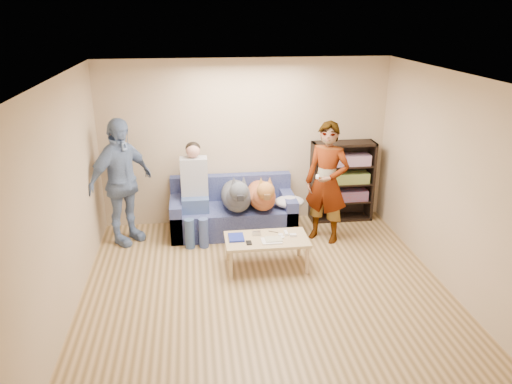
{
  "coord_description": "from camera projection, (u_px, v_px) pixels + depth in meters",
  "views": [
    {
      "loc": [
        -0.82,
        -5.07,
        3.28
      ],
      "look_at": [
        0.0,
        1.2,
        0.95
      ],
      "focal_mm": 35.0,
      "sensor_mm": 36.0,
      "label": 1
    }
  ],
  "objects": [
    {
      "name": "headphone_cup_a",
      "position": [
        282.0,
        237.0,
        6.6
      ],
      "size": [
        0.07,
        0.07,
        0.02
      ],
      "primitive_type": "cylinder",
      "color": "white",
      "rests_on": "coffee_table"
    },
    {
      "name": "controller_a",
      "position": [
        286.0,
        233.0,
        6.72
      ],
      "size": [
        0.04,
        0.13,
        0.03
      ],
      "primitive_type": "cube",
      "color": "white",
      "rests_on": "coffee_table"
    },
    {
      "name": "pen_black",
      "position": [
        273.0,
        232.0,
        6.78
      ],
      "size": [
        0.13,
        0.08,
        0.01
      ],
      "primitive_type": "cylinder",
      "rotation": [
        0.0,
        1.57,
        -0.52
      ],
      "color": "black",
      "rests_on": "coffee_table"
    },
    {
      "name": "sofa",
      "position": [
        233.0,
        213.0,
        7.77
      ],
      "size": [
        1.9,
        0.85,
        0.82
      ],
      "color": "#515B93",
      "rests_on": "ground"
    },
    {
      "name": "bookshelf",
      "position": [
        342.0,
        180.0,
        8.07
      ],
      "size": [
        1.0,
        0.34,
        1.3
      ],
      "color": "black",
      "rests_on": "ground"
    },
    {
      "name": "wall_back",
      "position": [
        245.0,
        143.0,
        7.82
      ],
      "size": [
        4.5,
        0.0,
        4.5
      ],
      "primitive_type": "plane",
      "rotation": [
        1.57,
        0.0,
        0.0
      ],
      "color": "tan",
      "rests_on": "ground"
    },
    {
      "name": "headphone_cup_b",
      "position": [
        281.0,
        235.0,
        6.68
      ],
      "size": [
        0.07,
        0.07,
        0.02
      ],
      "primitive_type": "cylinder",
      "color": "silver",
      "rests_on": "coffee_table"
    },
    {
      "name": "papers",
      "position": [
        272.0,
        241.0,
        6.51
      ],
      "size": [
        0.26,
        0.2,
        0.02
      ],
      "primitive_type": "cube",
      "color": "silver",
      "rests_on": "coffee_table"
    },
    {
      "name": "controller_b",
      "position": [
        293.0,
        235.0,
        6.66
      ],
      "size": [
        0.09,
        0.06,
        0.03
      ],
      "primitive_type": "cube",
      "color": "silver",
      "rests_on": "coffee_table"
    },
    {
      "name": "wall_front",
      "position": [
        331.0,
        340.0,
        3.17
      ],
      "size": [
        4.5,
        0.0,
        4.5
      ],
      "primitive_type": "plane",
      "rotation": [
        -1.57,
        0.0,
        0.0
      ],
      "color": "tan",
      "rests_on": "ground"
    },
    {
      "name": "dog_gray",
      "position": [
        237.0,
        195.0,
        7.43
      ],
      "size": [
        0.46,
        1.27,
        0.66
      ],
      "color": "#494D53",
      "rests_on": "sofa"
    },
    {
      "name": "ceiling",
      "position": [
        271.0,
        80.0,
        5.05
      ],
      "size": [
        5.0,
        5.0,
        0.0
      ],
      "primitive_type": "plane",
      "rotation": [
        3.14,
        0.0,
        0.0
      ],
      "color": "white",
      "rests_on": "ground"
    },
    {
      "name": "magazine",
      "position": [
        274.0,
        239.0,
        6.53
      ],
      "size": [
        0.22,
        0.17,
        0.01
      ],
      "primitive_type": "cube",
      "color": "#AFAD8C",
      "rests_on": "coffee_table"
    },
    {
      "name": "held_controller",
      "position": [
        317.0,
        177.0,
        6.98
      ],
      "size": [
        0.07,
        0.13,
        0.03
      ],
      "primitive_type": "cube",
      "rotation": [
        0.0,
        0.0,
        -0.29
      ],
      "color": "white",
      "rests_on": "person_standing_right"
    },
    {
      "name": "wallet",
      "position": [
        249.0,
        243.0,
        6.46
      ],
      "size": [
        0.07,
        0.12,
        0.02
      ],
      "primitive_type": "cube",
      "color": "black",
      "rests_on": "coffee_table"
    },
    {
      "name": "person_standing_right",
      "position": [
        327.0,
        183.0,
        7.25
      ],
      "size": [
        0.78,
        0.74,
        1.8
      ],
      "primitive_type": "imported",
      "rotation": [
        0.0,
        0.0,
        -0.64
      ],
      "color": "gray",
      "rests_on": "ground"
    },
    {
      "name": "person_seated",
      "position": [
        195.0,
        188.0,
        7.41
      ],
      "size": [
        0.4,
        0.73,
        1.47
      ],
      "color": "#3F4C8A",
      "rests_on": "sofa"
    },
    {
      "name": "pen_orange",
      "position": [
        267.0,
        243.0,
        6.45
      ],
      "size": [
        0.13,
        0.06,
        0.01
      ],
      "primitive_type": "cylinder",
      "rotation": [
        0.0,
        1.57,
        0.35
      ],
      "color": "orange",
      "rests_on": "coffee_table"
    },
    {
      "name": "blanket",
      "position": [
        289.0,
        202.0,
        7.61
      ],
      "size": [
        0.46,
        0.39,
        0.16
      ],
      "primitive_type": "ellipsoid",
      "color": "#AFAFB4",
      "rests_on": "sofa"
    },
    {
      "name": "wall_right",
      "position": [
        462.0,
        190.0,
        5.77
      ],
      "size": [
        0.0,
        5.0,
        5.0
      ],
      "primitive_type": "plane",
      "rotation": [
        1.57,
        0.0,
        -1.57
      ],
      "color": "tan",
      "rests_on": "ground"
    },
    {
      "name": "coffee_table",
      "position": [
        267.0,
        241.0,
        6.62
      ],
      "size": [
        1.1,
        0.6,
        0.42
      ],
      "color": "tan",
      "rests_on": "ground"
    },
    {
      "name": "wall_left",
      "position": [
        58.0,
        209.0,
        5.22
      ],
      "size": [
        0.0,
        5.0,
        5.0
      ],
      "primitive_type": "plane",
      "rotation": [
        1.57,
        0.0,
        1.57
      ],
      "color": "tan",
      "rests_on": "ground"
    },
    {
      "name": "dog_tan",
      "position": [
        262.0,
        195.0,
        7.49
      ],
      "size": [
        0.43,
        1.17,
        0.62
      ],
      "color": "#A55832",
      "rests_on": "sofa"
    },
    {
      "name": "camera_silver",
      "position": [
        256.0,
        233.0,
        6.69
      ],
      "size": [
        0.11,
        0.06,
        0.05
      ],
      "primitive_type": "cube",
      "color": "#ABABB0",
      "rests_on": "coffee_table"
    },
    {
      "name": "person_standing_left",
      "position": [
        121.0,
        182.0,
        7.17
      ],
      "size": [
        1.09,
        1.1,
        1.87
      ],
      "primitive_type": "imported",
      "rotation": [
        0.0,
        0.0,
        0.8
      ],
      "color": "#7D99C9",
      "rests_on": "ground"
    },
    {
      "name": "ground",
      "position": [
        269.0,
        301.0,
        5.95
      ],
      "size": [
        5.0,
        5.0,
        0.0
      ],
      "primitive_type": "plane",
      "color": "brown",
      "rests_on": "ground"
    },
    {
      "name": "notebook_blue",
      "position": [
        236.0,
        237.0,
        6.6
      ],
      "size": [
        0.2,
        0.26,
        0.03
      ],
      "primitive_type": "cube",
      "color": "navy",
      "rests_on": "coffee_table"
    }
  ]
}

